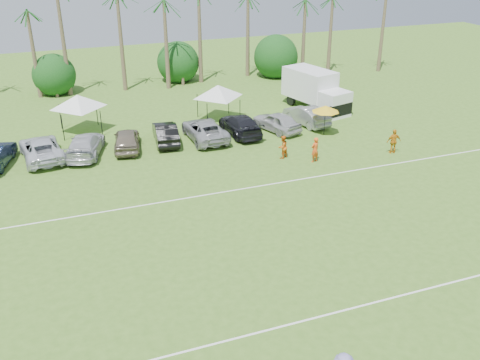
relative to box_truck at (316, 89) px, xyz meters
name	(u,v)px	position (x,y,z in m)	size (l,w,h in m)	color
field_lines	(223,250)	(-14.66, -18.49, -1.75)	(80.00, 12.10, 0.01)	white
palm_tree_4	(69,12)	(-18.66, 11.51, 5.72)	(2.40, 2.40, 8.90)	brown
palm_tree_5	(114,0)	(-14.66, 11.51, 6.60)	(2.40, 2.40, 9.90)	brown
palm_tree_8	(249,4)	(-1.66, 11.51, 5.72)	(2.40, 2.40, 8.90)	brown
bush_tree_1	(54,75)	(-20.66, 12.51, 0.04)	(4.00, 4.00, 4.00)	brown
bush_tree_2	(180,65)	(-8.66, 12.51, 0.04)	(4.00, 4.00, 4.00)	brown
bush_tree_3	(272,57)	(1.34, 12.51, 0.04)	(4.00, 4.00, 4.00)	brown
sideline_player_a	(315,150)	(-5.41, -10.28, -0.90)	(0.63, 0.41, 1.72)	#F1581A
sideline_player_b	(283,147)	(-7.14, -8.94, -0.96)	(0.77, 0.60, 1.59)	orange
sideline_player_c	(394,141)	(0.41, -10.83, -0.89)	(1.01, 0.42, 1.73)	orange
box_truck	(316,89)	(0.00, 0.00, 0.00)	(3.92, 6.77, 3.29)	white
canopy_tent_left	(77,95)	(-19.46, 1.01, 1.20)	(4.26, 4.26, 3.45)	black
canopy_tent_right	(218,85)	(-8.73, 0.08, 1.16)	(4.21, 4.21, 3.41)	black
market_umbrella	(326,109)	(-2.33, -5.96, 0.31)	(2.07, 2.07, 2.30)	black
parked_car_2	(41,149)	(-22.47, -3.42, -1.02)	(2.45, 5.32, 1.48)	silver
parked_car_3	(85,145)	(-19.62, -3.72, -1.02)	(2.07, 5.09, 1.48)	#B7B8BC
parked_car_4	(127,139)	(-16.76, -3.68, -1.02)	(1.75, 4.34, 1.48)	#7A6D59
parked_car_5	(165,133)	(-13.91, -3.32, -1.02)	(1.56, 4.49, 1.48)	black
parked_car_6	(205,130)	(-11.05, -3.71, -1.02)	(2.45, 5.32, 1.48)	#A0A0A2
parked_car_7	(240,125)	(-8.20, -3.57, -1.02)	(2.07, 5.09, 1.48)	black
parked_car_8	(277,122)	(-5.34, -3.87, -1.02)	(1.75, 4.34, 1.48)	#B5B5B5
parked_car_9	(306,115)	(-2.49, -3.30, -1.02)	(1.56, 4.49, 1.48)	gray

